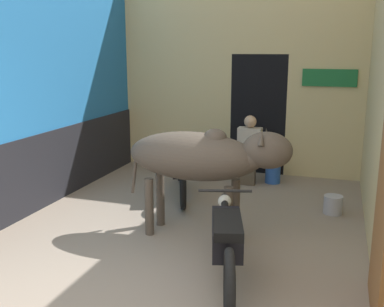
{
  "coord_description": "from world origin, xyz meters",
  "views": [
    {
      "loc": [
        1.8,
        -2.92,
        2.25
      ],
      "look_at": [
        0.06,
        2.32,
        0.97
      ],
      "focal_mm": 42.0,
      "sensor_mm": 36.0,
      "label": 1
    }
  ],
  "objects_px": {
    "cow": "(203,158)",
    "motorcycle_near": "(226,239)",
    "bucket": "(333,205)",
    "shopkeeper_seated": "(249,148)",
    "plastic_stool": "(273,171)",
    "motorcycle_far": "(181,167)"
  },
  "relations": [
    {
      "from": "motorcycle_far",
      "to": "bucket",
      "type": "height_order",
      "value": "motorcycle_far"
    },
    {
      "from": "cow",
      "to": "motorcycle_far",
      "type": "distance_m",
      "value": 1.79
    },
    {
      "from": "motorcycle_near",
      "to": "plastic_stool",
      "type": "height_order",
      "value": "motorcycle_near"
    },
    {
      "from": "motorcycle_near",
      "to": "motorcycle_far",
      "type": "bearing_deg",
      "value": 118.64
    },
    {
      "from": "motorcycle_far",
      "to": "shopkeeper_seated",
      "type": "relative_size",
      "value": 1.67
    },
    {
      "from": "shopkeeper_seated",
      "to": "bucket",
      "type": "distance_m",
      "value": 1.88
    },
    {
      "from": "cow",
      "to": "motorcycle_far",
      "type": "height_order",
      "value": "cow"
    },
    {
      "from": "shopkeeper_seated",
      "to": "plastic_stool",
      "type": "relative_size",
      "value": 2.9
    },
    {
      "from": "shopkeeper_seated",
      "to": "bucket",
      "type": "xyz_separation_m",
      "value": [
        1.43,
        -1.12,
        -0.48
      ]
    },
    {
      "from": "bucket",
      "to": "shopkeeper_seated",
      "type": "bearing_deg",
      "value": 141.85
    },
    {
      "from": "cow",
      "to": "plastic_stool",
      "type": "distance_m",
      "value": 2.73
    },
    {
      "from": "shopkeeper_seated",
      "to": "bucket",
      "type": "height_order",
      "value": "shopkeeper_seated"
    },
    {
      "from": "cow",
      "to": "motorcycle_near",
      "type": "xyz_separation_m",
      "value": [
        0.55,
        -0.98,
        -0.55
      ]
    },
    {
      "from": "motorcycle_near",
      "to": "shopkeeper_seated",
      "type": "distance_m",
      "value": 3.47
    },
    {
      "from": "shopkeeper_seated",
      "to": "plastic_stool",
      "type": "height_order",
      "value": "shopkeeper_seated"
    },
    {
      "from": "motorcycle_near",
      "to": "bucket",
      "type": "bearing_deg",
      "value": 67.25
    },
    {
      "from": "motorcycle_near",
      "to": "shopkeeper_seated",
      "type": "bearing_deg",
      "value": 97.69
    },
    {
      "from": "motorcycle_near",
      "to": "bucket",
      "type": "height_order",
      "value": "motorcycle_near"
    },
    {
      "from": "cow",
      "to": "plastic_stool",
      "type": "relative_size",
      "value": 5.04
    },
    {
      "from": "motorcycle_near",
      "to": "shopkeeper_seated",
      "type": "height_order",
      "value": "shopkeeper_seated"
    },
    {
      "from": "cow",
      "to": "shopkeeper_seated",
      "type": "bearing_deg",
      "value": 88.04
    },
    {
      "from": "cow",
      "to": "motorcycle_far",
      "type": "xyz_separation_m",
      "value": [
        -0.81,
        1.5,
        -0.56
      ]
    }
  ]
}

